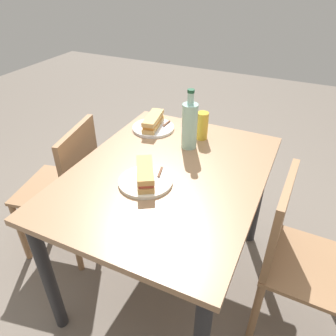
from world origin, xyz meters
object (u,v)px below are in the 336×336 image
at_px(plate_far, 153,128).
at_px(water_bottle, 190,125).
at_px(knife_near, 158,177).
at_px(chair_far, 296,254).
at_px(knife_far, 163,126).
at_px(chair_near, 68,185).
at_px(baguette_sandwich_near, 145,174).
at_px(beer_glass, 202,126).
at_px(plate_near, 146,181).
at_px(baguette_sandwich_far, 153,121).
at_px(dining_table, 168,191).

bearing_deg(plate_far, water_bottle, 68.56).
bearing_deg(knife_near, chair_far, 97.60).
bearing_deg(knife_far, water_bottle, 59.29).
relative_size(chair_near, baguette_sandwich_near, 4.06).
distance_m(chair_near, beer_glass, 0.84).
bearing_deg(water_bottle, plate_near, -7.91).
bearing_deg(plate_far, knife_near, 29.98).
xyz_separation_m(plate_near, plate_far, (-0.48, -0.21, 0.00)).
bearing_deg(water_bottle, chair_far, 67.96).
height_order(plate_near, baguette_sandwich_near, baguette_sandwich_near).
xyz_separation_m(knife_far, beer_glass, (0.01, 0.24, 0.06)).
xyz_separation_m(plate_near, knife_near, (-0.04, 0.04, 0.01)).
relative_size(chair_far, beer_glass, 5.65).
height_order(knife_far, beer_glass, beer_glass).
relative_size(knife_near, plate_far, 0.73).
height_order(chair_near, baguette_sandwich_near, chair_near).
xyz_separation_m(baguette_sandwich_near, beer_glass, (-0.50, 0.08, 0.03)).
relative_size(chair_near, knife_far, 4.76).
distance_m(knife_far, beer_glass, 0.25).
relative_size(baguette_sandwich_near, knife_far, 1.17).
height_order(plate_near, knife_near, knife_near).
bearing_deg(knife_far, baguette_sandwich_near, 17.41).
bearing_deg(knife_near, knife_far, -156.54).
bearing_deg(knife_far, beer_glass, 88.24).
bearing_deg(plate_far, baguette_sandwich_far, 0.00).
xyz_separation_m(knife_near, baguette_sandwich_far, (-0.44, -0.26, 0.03)).
relative_size(chair_near, beer_glass, 5.65).
bearing_deg(knife_near, baguette_sandwich_near, -48.01).
distance_m(chair_far, water_bottle, 0.78).
height_order(chair_near, plate_far, chair_near).
bearing_deg(baguette_sandwich_near, water_bottle, 172.09).
xyz_separation_m(chair_near, plate_near, (0.10, 0.58, 0.27)).
bearing_deg(knife_far, plate_far, -68.67).
xyz_separation_m(chair_far, baguette_sandwich_far, (-0.36, -0.89, 0.31)).
xyz_separation_m(plate_near, baguette_sandwich_near, (0.00, 0.00, 0.04)).
height_order(plate_near, baguette_sandwich_far, baguette_sandwich_far).
xyz_separation_m(baguette_sandwich_far, water_bottle, (0.10, 0.26, 0.08)).
bearing_deg(dining_table, chair_far, 90.20).
height_order(baguette_sandwich_near, beer_glass, beer_glass).
relative_size(plate_near, water_bottle, 0.77).
height_order(plate_far, water_bottle, water_bottle).
distance_m(baguette_sandwich_near, plate_far, 0.53).
xyz_separation_m(baguette_sandwich_far, knife_far, (-0.02, 0.05, -0.03)).
bearing_deg(plate_far, dining_table, 36.29).
xyz_separation_m(chair_far, chair_near, (0.03, -1.26, 0.00)).
bearing_deg(knife_far, baguette_sandwich_far, -68.67).
relative_size(plate_near, baguette_sandwich_far, 1.09).
relative_size(baguette_sandwich_near, baguette_sandwich_far, 0.95).
xyz_separation_m(chair_near, baguette_sandwich_near, (0.10, 0.58, 0.31)).
height_order(knife_near, beer_glass, beer_glass).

